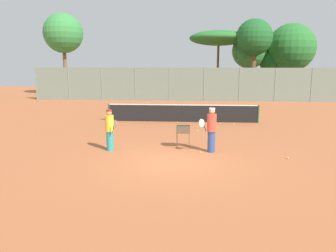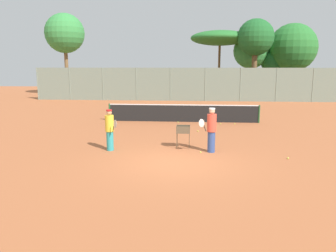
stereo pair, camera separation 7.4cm
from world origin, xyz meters
The scene contains 21 objects.
ground_plane centered at (0.00, 0.00, 0.00)m, with size 80.00×80.00×0.00m, color #B26038.
tennis_net centered at (0.00, 8.51, 0.56)m, with size 9.19×0.10×1.07m.
back_fence centered at (0.00, 20.35, 1.58)m, with size 29.93×0.08×3.16m.
tree_0 centered at (11.02, 25.59, 5.20)m, with size 5.10×5.10×7.77m.
tree_1 centered at (6.63, 22.98, 6.02)m, with size 3.62×3.62×7.93m.
tree_2 centered at (9.03, 25.88, 3.72)m, with size 2.46×2.46×5.03m.
tree_3 centered at (3.28, 25.29, 6.23)m, with size 6.28×6.28×7.03m.
tree_4 centered at (6.76, 26.17, 4.91)m, with size 3.84×3.84×6.85m.
tree_5 centered at (-13.99, 25.72, 6.87)m, with size 4.39×4.39×9.11m.
player_white_outfit centered at (1.38, 1.56, 0.92)m, with size 0.75×0.69×1.77m.
player_red_cap centered at (-2.69, 1.49, 0.87)m, with size 0.64×0.75×1.67m.
ball_cart centered at (0.25, 2.12, 0.72)m, with size 0.56×0.41×0.95m.
tennis_ball_0 centered at (0.89, 5.57, 0.03)m, with size 0.07×0.07×0.07m, color #D1E54C.
tennis_ball_1 centered at (1.95, 7.59, 0.03)m, with size 0.07×0.07×0.07m, color #D1E54C.
tennis_ball_2 centered at (-0.28, 8.20, 0.03)m, with size 0.07×0.07×0.07m, color #D1E54C.
tennis_ball_3 centered at (3.06, 7.86, 0.03)m, with size 0.07×0.07×0.07m, color #D1E54C.
tennis_ball_4 centered at (0.97, 1.37, 0.03)m, with size 0.07×0.07×0.07m, color #D1E54C.
tennis_ball_5 centered at (2.24, 7.87, 0.03)m, with size 0.07×0.07×0.07m, color #D1E54C.
tennis_ball_6 centered at (4.18, 0.79, 0.03)m, with size 0.07×0.07×0.07m, color #D1E54C.
tennis_ball_7 centered at (0.20, 5.76, 0.03)m, with size 0.07×0.07×0.07m, color #D1E54C.
tennis_ball_8 centered at (-0.21, 6.35, 0.03)m, with size 0.07×0.07×0.07m, color #D1E54C.
Camera 2 is at (0.72, -11.19, 3.43)m, focal length 35.00 mm.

